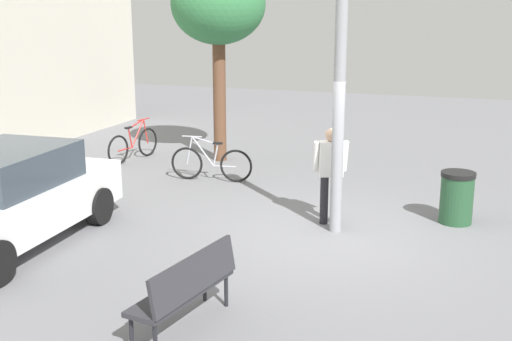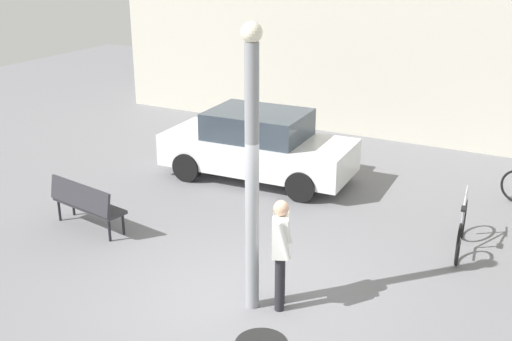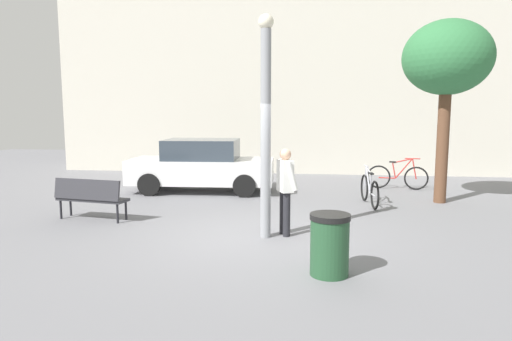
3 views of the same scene
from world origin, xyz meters
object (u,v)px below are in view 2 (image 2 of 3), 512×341
object	(u,v)px
parked_car_white	(258,145)
person_by_lamppost	(281,247)
park_bench	(85,202)
bicycle_silver	(461,229)
lamppost	(252,166)

from	to	relation	value
parked_car_white	person_by_lamppost	bearing A→B (deg)	-58.52
park_bench	bicycle_silver	xyz separation A→B (m)	(6.24, 2.40, -0.16)
person_by_lamppost	park_bench	xyz separation A→B (m)	(-4.28, 0.66, -0.42)
person_by_lamppost	parked_car_white	bearing A→B (deg)	121.48
person_by_lamppost	bicycle_silver	distance (m)	3.68
lamppost	park_bench	distance (m)	4.34
bicycle_silver	lamppost	bearing A→B (deg)	-125.42
person_by_lamppost	parked_car_white	xyz separation A→B (m)	(-2.74, 4.47, -0.19)
bicycle_silver	parked_car_white	xyz separation A→B (m)	(-4.69, 1.40, 0.39)
person_by_lamppost	lamppost	bearing A→B (deg)	-152.69
park_bench	lamppost	bearing A→B (deg)	-12.20
bicycle_silver	parked_car_white	size ratio (longest dim) A/B	0.42
lamppost	person_by_lamppost	world-z (taller)	lamppost
lamppost	bicycle_silver	world-z (taller)	lamppost
lamppost	person_by_lamppost	distance (m)	1.28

